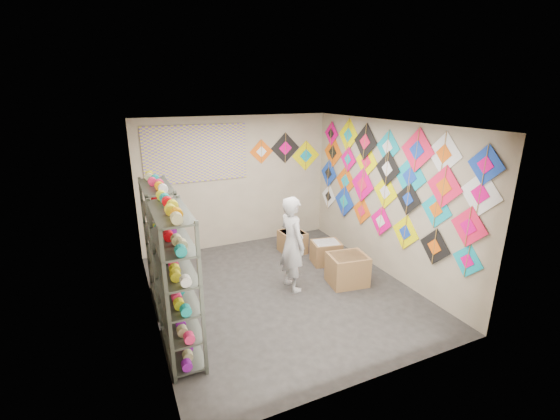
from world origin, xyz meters
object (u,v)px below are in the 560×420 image
carton_b (326,252)px  carton_c (292,242)px  shelf_rack_front (177,284)px  shopkeeper (292,244)px  carton_a (347,269)px  shelf_rack_back (162,245)px

carton_b → carton_c: size_ratio=1.04×
carton_b → shelf_rack_front: bearing=-142.7°
shopkeeper → carton_a: (0.93, -0.26, -0.54)m
carton_b → carton_c: (-0.36, 0.72, 0.01)m
shelf_rack_back → carton_a: shelf_rack_back is taller
shelf_rack_front → carton_b: (2.98, 1.46, -0.74)m
shopkeeper → shelf_rack_back: bearing=72.4°
shelf_rack_back → carton_a: size_ratio=3.04×
shopkeeper → carton_c: (0.65, 1.31, -0.58)m
carton_a → shopkeeper: bearing=173.1°
shelf_rack_front → carton_b: bearing=26.0°
shelf_rack_front → shelf_rack_back: (0.00, 1.30, 0.00)m
carton_b → shelf_rack_back: bearing=-165.7°
shopkeeper → carton_b: size_ratio=3.05×
carton_a → carton_b: bearing=92.5°
shopkeeper → carton_c: bearing=-31.7°
shelf_rack_back → carton_b: (2.98, 0.16, -0.74)m
shopkeeper → carton_a: 1.10m
shelf_rack_front → shopkeeper: bearing=23.8°
carton_c → shelf_rack_back: bearing=-165.3°
shelf_rack_back → shopkeeper: (1.97, -0.43, -0.15)m
shelf_rack_front → shopkeeper: size_ratio=1.19×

